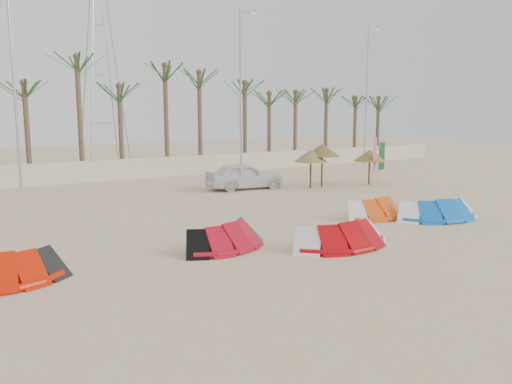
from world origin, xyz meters
TOP-DOWN VIEW (x-y plane):
  - ground at (0.00, 0.00)m, footprint 120.00×120.00m
  - boundary_wall at (0.00, 22.00)m, footprint 60.00×0.30m
  - palm_line at (0.67, 23.50)m, footprint 52.00×4.00m
  - lamp_b at (-5.96, 20.00)m, footprint 1.25×0.14m
  - lamp_c at (8.04, 20.00)m, footprint 1.25×0.14m
  - lamp_d at (20.04, 20.00)m, footprint 1.25×0.14m
  - pylon at (1.00, 28.00)m, footprint 3.00×3.00m
  - kite_red_left at (-8.85, 4.27)m, footprint 3.14×1.73m
  - kite_red_mid at (-2.53, 4.13)m, footprint 3.41×2.23m
  - kite_red_right at (0.65, 2.32)m, footprint 3.59×1.59m
  - kite_orange at (5.00, 4.88)m, footprint 3.31×1.81m
  - kite_blue at (6.76, 3.27)m, footprint 3.84×2.24m
  - parasol_left at (8.79, 12.39)m, footprint 2.05×2.05m
  - parasol_mid at (7.95, 12.41)m, footprint 1.92×1.92m
  - parasol_right at (11.71, 11.51)m, footprint 1.90×1.90m
  - flag_pink at (11.42, 10.79)m, footprint 0.44×0.17m
  - flag_green at (13.11, 11.94)m, footprint 0.45×0.10m
  - car at (4.65, 14.20)m, footprint 4.57×2.38m

SIDE VIEW (x-z plane):
  - ground at x=0.00m, z-range 0.00..0.00m
  - pylon at x=1.00m, z-range -7.00..7.00m
  - kite_red_left at x=-8.85m, z-range -0.03..0.87m
  - kite_red_mid at x=-2.53m, z-range -0.03..0.87m
  - kite_orange at x=5.00m, z-range -0.03..0.87m
  - kite_red_right at x=0.65m, z-range -0.03..0.87m
  - kite_blue at x=6.76m, z-range -0.03..0.87m
  - boundary_wall at x=0.00m, z-range 0.00..1.30m
  - car at x=4.65m, z-range 0.00..1.48m
  - flag_green at x=13.11m, z-range 0.24..2.86m
  - parasol_right at x=11.71m, z-range 0.70..2.81m
  - flag_pink at x=11.42m, z-range 0.28..3.27m
  - parasol_mid at x=7.95m, z-range 0.74..2.94m
  - parasol_left at x=8.79m, z-range 0.88..3.37m
  - lamp_b at x=-5.96m, z-range 0.27..11.27m
  - lamp_c at x=8.04m, z-range 0.27..11.27m
  - lamp_d at x=20.04m, z-range 0.27..11.27m
  - palm_line at x=0.67m, z-range 2.59..10.29m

